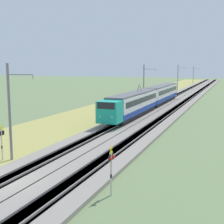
% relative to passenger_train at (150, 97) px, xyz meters
% --- Properties ---
extents(ground_plane, '(400.00, 400.00, 0.00)m').
position_rel_passenger_train_xyz_m(ground_plane, '(-38.48, 0.00, -2.34)').
color(ground_plane, '#60754C').
extents(ballast_main, '(240.00, 4.40, 0.30)m').
position_rel_passenger_train_xyz_m(ballast_main, '(11.52, 0.00, -2.19)').
color(ballast_main, gray).
rests_on(ballast_main, ground).
extents(ballast_adjacent, '(240.00, 4.40, 0.30)m').
position_rel_passenger_train_xyz_m(ballast_adjacent, '(11.52, -4.30, -2.19)').
color(ballast_adjacent, gray).
rests_on(ballast_adjacent, ground).
extents(track_main, '(240.00, 1.57, 0.45)m').
position_rel_passenger_train_xyz_m(track_main, '(11.52, 0.00, -2.18)').
color(track_main, '#4C4238').
rests_on(track_main, ground).
extents(track_adjacent, '(240.00, 1.57, 0.45)m').
position_rel_passenger_train_xyz_m(track_adjacent, '(11.52, -4.30, -2.18)').
color(track_adjacent, '#4C4238').
rests_on(track_adjacent, ground).
extents(grass_verge, '(240.00, 11.60, 0.12)m').
position_rel_passenger_train_xyz_m(grass_verge, '(11.52, 6.89, -2.28)').
color(grass_verge, '#99934C').
rests_on(grass_verge, ground).
extents(passenger_train, '(40.94, 2.83, 5.00)m').
position_rel_passenger_train_xyz_m(passenger_train, '(0.00, 0.00, 0.00)').
color(passenger_train, '#19A88E').
rests_on(passenger_train, ground).
extents(crossing_signal_far, '(0.70, 0.23, 3.12)m').
position_rel_passenger_train_xyz_m(crossing_signal_far, '(-37.58, -7.32, -0.45)').
color(crossing_signal_far, beige).
rests_on(crossing_signal_far, ground).
extents(crossing_signal_aux, '(0.70, 0.23, 3.13)m').
position_rel_passenger_train_xyz_m(crossing_signal_aux, '(-34.52, 3.62, -0.44)').
color(crossing_signal_aux, beige).
rests_on(crossing_signal_aux, ground).
extents(catenary_mast_near, '(0.22, 2.56, 8.10)m').
position_rel_passenger_train_xyz_m(catenary_mast_near, '(-34.10, 2.93, 1.85)').
color(catenary_mast_near, slate).
rests_on(catenary_mast_near, ground).
extents(catenary_mast_mid, '(0.22, 2.56, 8.17)m').
position_rel_passenger_train_xyz_m(catenary_mast_mid, '(6.50, 2.93, 1.89)').
color(catenary_mast_mid, slate).
rests_on(catenary_mast_mid, ground).
extents(catenary_mast_far, '(0.22, 2.56, 8.22)m').
position_rel_passenger_train_xyz_m(catenary_mast_far, '(47.10, 2.93, 1.91)').
color(catenary_mast_far, slate).
rests_on(catenary_mast_far, ground).
extents(catenary_mast_distant, '(0.22, 2.56, 7.68)m').
position_rel_passenger_train_xyz_m(catenary_mast_distant, '(87.69, 2.93, 1.64)').
color(catenary_mast_distant, slate).
rests_on(catenary_mast_distant, ground).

